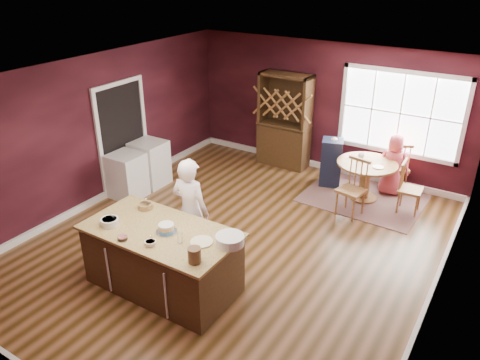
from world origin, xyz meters
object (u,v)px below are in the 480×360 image
at_px(layer_cake, 166,228).
at_px(washer, 127,176).
at_px(high_chair, 331,161).
at_px(chair_north, 396,165).
at_px(dryer, 150,163).
at_px(chair_east, 411,188).
at_px(toddler, 336,146).
at_px(hutch, 284,121).
at_px(baker, 190,211).
at_px(kitchen_island, 163,260).
at_px(seated_woman, 393,165).
at_px(dining_table, 366,173).
at_px(chair_south, 351,188).

distance_m(layer_cake, washer, 3.08).
xyz_separation_m(layer_cake, high_chair, (0.61, 4.28, -0.48)).
height_order(chair_north, dryer, chair_north).
bearing_deg(layer_cake, chair_east, 60.45).
relative_size(chair_east, chair_north, 0.95).
distance_m(toddler, hutch, 1.36).
relative_size(baker, layer_cake, 5.76).
bearing_deg(kitchen_island, high_chair, 80.50).
height_order(chair_north, hutch, hutch).
relative_size(baker, dryer, 1.85).
distance_m(hutch, dryer, 2.99).
bearing_deg(washer, chair_north, 35.23).
xyz_separation_m(seated_woman, toddler, (-1.11, -0.15, 0.20)).
height_order(dining_table, chair_south, chair_south).
distance_m(kitchen_island, dining_table, 4.31).
bearing_deg(layer_cake, high_chair, 81.92).
distance_m(baker, seated_woman, 4.27).
relative_size(baker, hutch, 0.82).
xyz_separation_m(layer_cake, chair_south, (1.38, 3.31, -0.45)).
relative_size(dining_table, chair_south, 1.05).
bearing_deg(chair_north, high_chair, -9.27).
bearing_deg(toddler, hutch, 167.32).
xyz_separation_m(baker, chair_east, (2.42, 3.23, -0.34)).
bearing_deg(chair_north, seated_woman, 54.81).
bearing_deg(layer_cake, baker, 103.28).
bearing_deg(chair_north, baker, 33.37).
bearing_deg(chair_east, toddler, 72.15).
xyz_separation_m(layer_cake, chair_north, (1.77, 4.74, -0.46)).
bearing_deg(baker, chair_east, -129.80).
distance_m(kitchen_island, chair_east, 4.62).
relative_size(layer_cake, hutch, 0.14).
relative_size(seated_woman, washer, 1.40).
relative_size(chair_north, hutch, 0.51).
height_order(hutch, dryer, hutch).
bearing_deg(hutch, dryer, -128.36).
relative_size(kitchen_island, toddler, 8.10).
bearing_deg(high_chair, washer, -159.55).
bearing_deg(high_chair, chair_east, -30.16).
bearing_deg(chair_south, high_chair, 139.11).
distance_m(dining_table, baker, 3.67).
distance_m(hutch, washer, 3.51).
height_order(baker, chair_south, baker).
height_order(dining_table, toddler, toddler).
bearing_deg(high_chair, chair_south, -70.71).
relative_size(layer_cake, seated_woman, 0.24).
distance_m(kitchen_island, chair_south, 3.64).
bearing_deg(high_chair, kitchen_island, -118.55).
distance_m(chair_east, dryer, 4.99).
height_order(seated_woman, hutch, hutch).
relative_size(chair_east, washer, 1.13).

